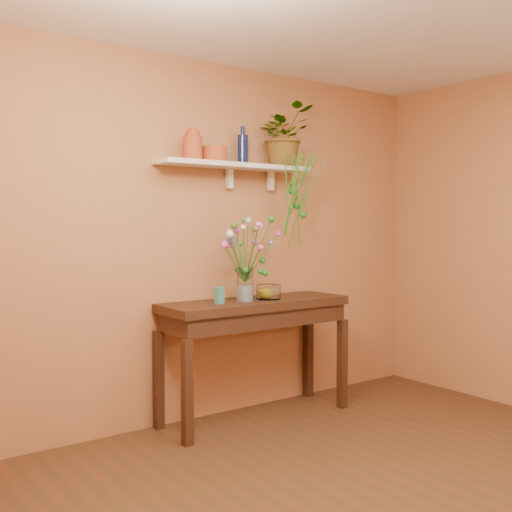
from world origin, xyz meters
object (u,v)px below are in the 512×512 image
object	(u,v)px
terracotta_jug	(193,144)
bouquet	(246,242)
spider_plant	(284,136)
glass_vase	(245,287)
sideboard	(255,317)
blue_bottle	(243,149)
glass_bowl	(268,292)

from	to	relation	value
terracotta_jug	bouquet	xyz separation A→B (m)	(0.38, -0.13, -0.70)
spider_plant	glass_vase	xyz separation A→B (m)	(-0.47, -0.13, -1.17)
sideboard	glass_vase	xyz separation A→B (m)	(-0.11, -0.02, 0.24)
spider_plant	blue_bottle	bearing A→B (deg)	173.86
glass_vase	glass_bowl	world-z (taller)	glass_vase
sideboard	glass_vase	bearing A→B (deg)	-170.09
sideboard	terracotta_jug	xyz separation A→B (m)	(-0.48, 0.10, 1.27)
blue_bottle	spider_plant	xyz separation A→B (m)	(0.37, -0.04, 0.13)
blue_bottle	terracotta_jug	bearing A→B (deg)	-173.46
sideboard	terracotta_jug	world-z (taller)	terracotta_jug
blue_bottle	glass_vase	distance (m)	1.06
spider_plant	bouquet	world-z (taller)	spider_plant
bouquet	sideboard	bearing A→B (deg)	15.36
blue_bottle	spider_plant	bearing A→B (deg)	-6.14
sideboard	bouquet	size ratio (longest dim) A/B	2.89
terracotta_jug	glass_bowl	xyz separation A→B (m)	(0.59, -0.13, -1.09)
terracotta_jug	glass_bowl	bearing A→B (deg)	-12.39
sideboard	spider_plant	world-z (taller)	spider_plant
spider_plant	glass_vase	size ratio (longest dim) A/B	1.92
glass_vase	bouquet	size ratio (longest dim) A/B	0.49
sideboard	glass_vase	distance (m)	0.27
glass_vase	terracotta_jug	bearing A→B (deg)	162.05
sideboard	terracotta_jug	size ratio (longest dim) A/B	6.47
sideboard	blue_bottle	distance (m)	1.29
terracotta_jug	glass_bowl	distance (m)	1.24
spider_plant	glass_bowl	bearing A→B (deg)	-151.04
bouquet	terracotta_jug	bearing A→B (deg)	161.21
spider_plant	terracotta_jug	bearing A→B (deg)	-179.01
bouquet	glass_bowl	size ratio (longest dim) A/B	2.77
blue_bottle	bouquet	distance (m)	0.74
glass_vase	glass_bowl	size ratio (longest dim) A/B	1.37
terracotta_jug	spider_plant	world-z (taller)	spider_plant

